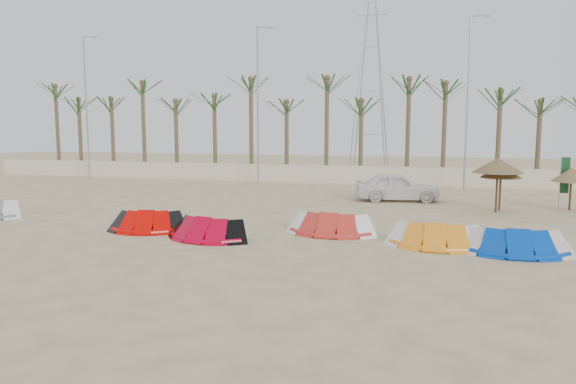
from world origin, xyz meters
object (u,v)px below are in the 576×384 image
(kite_red_mid, at_px, (210,227))
(kite_red_right, at_px, (332,222))
(car, at_px, (397,187))
(kite_red_left, at_px, (152,220))
(parasol_left, at_px, (498,166))
(kite_orange, at_px, (436,233))
(parasol_mid, at_px, (501,171))
(parasol_right, at_px, (572,175))
(kite_blue, at_px, (514,240))

(kite_red_mid, distance_m, kite_red_right, 4.61)
(car, bearing_deg, kite_red_right, 158.68)
(kite_red_left, distance_m, kite_red_right, 7.03)
(kite_red_left, distance_m, car, 14.02)
(parasol_left, distance_m, car, 5.72)
(kite_orange, bearing_deg, parasol_left, 70.23)
(kite_red_mid, xyz_separation_m, parasol_mid, (11.02, 9.55, 1.53))
(kite_red_mid, bearing_deg, car, 62.73)
(kite_red_mid, relative_size, parasol_left, 1.28)
(kite_orange, relative_size, car, 0.73)
(parasol_left, bearing_deg, parasol_right, 25.40)
(kite_red_left, bearing_deg, parasol_right, 29.77)
(parasol_left, relative_size, car, 0.57)
(kite_blue, distance_m, car, 11.92)
(kite_blue, distance_m, parasol_right, 10.84)
(kite_red_left, relative_size, kite_red_right, 0.96)
(kite_blue, relative_size, car, 0.73)
(kite_red_right, relative_size, parasol_right, 1.59)
(kite_orange, bearing_deg, parasol_right, 56.31)
(kite_red_right, relative_size, kite_blue, 1.00)
(kite_red_left, bearing_deg, kite_blue, -0.82)
(kite_red_mid, relative_size, parasol_right, 1.59)
(kite_red_left, relative_size, car, 0.71)
(kite_red_left, xyz_separation_m, kite_orange, (10.71, 0.17, 0.00))
(parasol_mid, xyz_separation_m, parasol_right, (3.33, 1.00, -0.20))
(parasol_left, height_order, parasol_mid, parasol_left)
(kite_red_right, distance_m, kite_blue, 6.40)
(kite_orange, xyz_separation_m, parasol_right, (6.42, 9.62, 1.33))
(kite_red_right, height_order, car, car)
(kite_orange, xyz_separation_m, car, (-1.92, 10.73, 0.36))
(kite_red_right, xyz_separation_m, parasol_left, (6.66, 6.79, 1.82))
(parasol_mid, distance_m, parasol_right, 3.48)
(kite_red_right, distance_m, parasol_mid, 10.30)
(parasol_left, height_order, car, parasol_left)
(kite_orange, height_order, parasol_left, parasol_left)
(parasol_right, bearing_deg, kite_red_mid, -143.66)
(kite_red_mid, height_order, car, car)
(kite_red_left, distance_m, kite_red_mid, 2.88)
(parasol_right, relative_size, car, 0.46)
(kite_orange, bearing_deg, kite_blue, -8.57)
(parasol_left, bearing_deg, car, 149.54)
(parasol_left, xyz_separation_m, parasol_right, (3.57, 1.69, -0.49))
(parasol_mid, bearing_deg, kite_red_mid, -139.07)
(kite_orange, bearing_deg, car, 100.13)
(kite_red_left, bearing_deg, parasol_mid, 32.52)
(parasol_mid, bearing_deg, parasol_left, -109.07)
(kite_red_left, xyz_separation_m, parasol_right, (17.13, 9.80, 1.33))
(kite_red_right, distance_m, car, 9.79)
(kite_orange, relative_size, kite_blue, 1.00)
(parasol_left, bearing_deg, kite_orange, -109.77)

